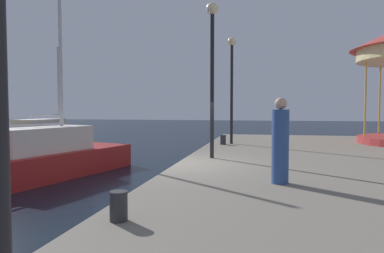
% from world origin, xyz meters
% --- Properties ---
extents(ground_plane, '(120.00, 120.00, 0.00)m').
position_xyz_m(ground_plane, '(0.00, 0.00, 0.00)').
color(ground_plane, black).
extents(sailboat_red, '(3.97, 7.79, 6.87)m').
position_xyz_m(sailboat_red, '(-4.92, 0.74, 0.64)').
color(sailboat_red, maroon).
rests_on(sailboat_red, ground).
extents(sailboat_yellow, '(2.07, 6.26, 5.72)m').
position_xyz_m(sailboat_yellow, '(-8.87, 7.35, 0.70)').
color(sailboat_yellow, gold).
rests_on(sailboat_yellow, ground).
extents(lamp_post_mid_promenade, '(0.36, 0.36, 4.67)m').
position_xyz_m(lamp_post_mid_promenade, '(0.81, 1.12, 3.96)').
color(lamp_post_mid_promenade, black).
rests_on(lamp_post_mid_promenade, quay_dock).
extents(lamp_post_far_end, '(0.36, 0.36, 4.52)m').
position_xyz_m(lamp_post_far_end, '(0.99, 5.61, 3.87)').
color(lamp_post_far_end, black).
rests_on(lamp_post_far_end, quay_dock).
extents(bollard_south, '(0.24, 0.24, 0.40)m').
position_xyz_m(bollard_south, '(0.68, 5.20, 1.00)').
color(bollard_south, '#2D2D33').
rests_on(bollard_south, quay_dock).
extents(bollard_center, '(0.24, 0.24, 0.40)m').
position_xyz_m(bollard_center, '(0.46, -5.10, 1.00)').
color(bollard_center, '#2D2D33').
rests_on(bollard_center, quay_dock).
extents(person_mid_promenade, '(0.34, 0.34, 1.73)m').
position_xyz_m(person_mid_promenade, '(2.68, -2.21, 1.61)').
color(person_mid_promenade, '#2D4C8C').
rests_on(person_mid_promenade, quay_dock).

